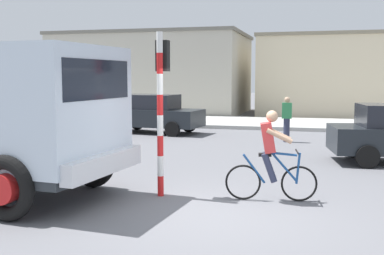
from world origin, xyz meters
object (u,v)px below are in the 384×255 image
Objects in this scene: cyclist at (271,156)px; traffic_light_pole at (161,91)px; car_red_near at (153,113)px; pedestrian_near_kerb at (287,119)px.

cyclist is 0.54× the size of traffic_light_pole.
cyclist is 11.25m from car_red_near.
traffic_light_pole is at bearing -102.74° from pedestrian_near_kerb.
cyclist reaches higher than car_red_near.
traffic_light_pole is (-2.13, -0.11, 1.20)m from cyclist.
cyclist is at bearing 3.03° from traffic_light_pole.
car_red_near is 2.58× the size of pedestrian_near_kerb.
car_red_near is 5.73m from pedestrian_near_kerb.
cyclist is at bearing -88.43° from pedestrian_near_kerb.
traffic_light_pole is 8.70m from pedestrian_near_kerb.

